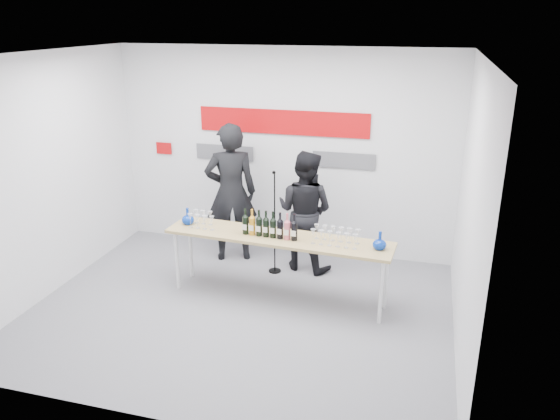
{
  "coord_description": "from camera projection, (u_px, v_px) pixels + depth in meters",
  "views": [
    {
      "loc": [
        2.02,
        -5.5,
        3.39
      ],
      "look_at": [
        0.36,
        0.52,
        1.15
      ],
      "focal_mm": 35.0,
      "sensor_mm": 36.0,
      "label": 1
    }
  ],
  "objects": [
    {
      "name": "signage",
      "position": [
        279.0,
        132.0,
        7.84
      ],
      "size": [
        3.38,
        0.02,
        0.79
      ],
      "color": "#B1070A",
      "rests_on": "back_wall"
    },
    {
      "name": "decanter_left",
      "position": [
        188.0,
        216.0,
        7.01
      ],
      "size": [
        0.16,
        0.16,
        0.21
      ],
      "primitive_type": null,
      "color": "#082C92",
      "rests_on": "tasting_table"
    },
    {
      "name": "back_wall",
      "position": [
        283.0,
        152.0,
        7.95
      ],
      "size": [
        5.0,
        0.04,
        3.0
      ],
      "primitive_type": "cube",
      "color": "silver",
      "rests_on": "ground"
    },
    {
      "name": "presenter_left",
      "position": [
        231.0,
        193.0,
        7.76
      ],
      "size": [
        0.86,
        0.73,
        2.01
      ],
      "primitive_type": "imported",
      "rotation": [
        0.0,
        0.0,
        3.54
      ],
      "color": "black",
      "rests_on": "ground"
    },
    {
      "name": "presenter_right",
      "position": [
        305.0,
        211.0,
        7.51
      ],
      "size": [
        0.95,
        0.82,
        1.69
      ],
      "primitive_type": "imported",
      "rotation": [
        0.0,
        0.0,
        2.9
      ],
      "color": "black",
      "rests_on": "ground"
    },
    {
      "name": "ground",
      "position": [
        240.0,
        310.0,
        6.64
      ],
      "size": [
        5.0,
        5.0,
        0.0
      ],
      "primitive_type": "plane",
      "color": "slate",
      "rests_on": "ground"
    },
    {
      "name": "tasting_table",
      "position": [
        278.0,
        241.0,
        6.67
      ],
      "size": [
        2.85,
        0.74,
        0.85
      ],
      "rotation": [
        0.0,
        0.0,
        -0.06
      ],
      "color": "tan",
      "rests_on": "ground"
    },
    {
      "name": "wine_bottles",
      "position": [
        269.0,
        224.0,
        6.57
      ],
      "size": [
        0.71,
        0.12,
        0.33
      ],
      "rotation": [
        0.0,
        0.0,
        -0.06
      ],
      "color": "black",
      "rests_on": "tasting_table"
    },
    {
      "name": "glasses_left",
      "position": [
        202.0,
        220.0,
        6.92
      ],
      "size": [
        0.36,
        0.24,
        0.18
      ],
      "color": "silver",
      "rests_on": "tasting_table"
    },
    {
      "name": "mic_stand",
      "position": [
        275.0,
        242.0,
        7.49
      ],
      "size": [
        0.17,
        0.17,
        1.47
      ],
      "rotation": [
        0.0,
        0.0,
        0.26
      ],
      "color": "black",
      "rests_on": "ground"
    },
    {
      "name": "glasses_right",
      "position": [
        335.0,
        236.0,
        6.4
      ],
      "size": [
        0.57,
        0.26,
        0.18
      ],
      "color": "silver",
      "rests_on": "tasting_table"
    },
    {
      "name": "decanter_right",
      "position": [
        380.0,
        240.0,
        6.25
      ],
      "size": [
        0.16,
        0.16,
        0.21
      ],
      "primitive_type": null,
      "color": "#082C92",
      "rests_on": "tasting_table"
    }
  ]
}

